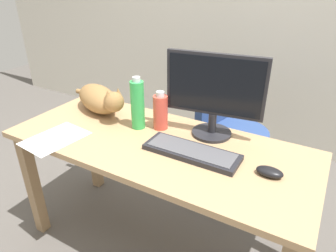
{
  "coord_description": "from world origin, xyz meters",
  "views": [
    {
      "loc": [
        0.69,
        -1.09,
        1.45
      ],
      "look_at": [
        0.02,
        0.07,
        0.76
      ],
      "focal_mm": 32.48,
      "sensor_mm": 36.0,
      "label": 1
    }
  ],
  "objects_px": {
    "monitor": "(214,93)",
    "keyboard": "(192,152)",
    "office_chair": "(228,142)",
    "cat": "(100,99)",
    "water_bottle": "(160,112)",
    "spray_bottle": "(138,105)",
    "computer_mouse": "(270,172)"
  },
  "relations": [
    {
      "from": "monitor",
      "to": "keyboard",
      "type": "xyz_separation_m",
      "value": [
        -0.0,
        -0.22,
        -0.21
      ]
    },
    {
      "from": "office_chair",
      "to": "keyboard",
      "type": "height_order",
      "value": "office_chair"
    },
    {
      "from": "cat",
      "to": "water_bottle",
      "type": "xyz_separation_m",
      "value": [
        0.42,
        -0.0,
        0.01
      ]
    },
    {
      "from": "cat",
      "to": "water_bottle",
      "type": "relative_size",
      "value": 2.75
    },
    {
      "from": "monitor",
      "to": "water_bottle",
      "type": "relative_size",
      "value": 2.34
    },
    {
      "from": "cat",
      "to": "spray_bottle",
      "type": "xyz_separation_m",
      "value": [
        0.31,
        -0.06,
        0.05
      ]
    },
    {
      "from": "monitor",
      "to": "keyboard",
      "type": "bearing_deg",
      "value": -91.03
    },
    {
      "from": "computer_mouse",
      "to": "spray_bottle",
      "type": "relative_size",
      "value": 0.39
    },
    {
      "from": "office_chair",
      "to": "computer_mouse",
      "type": "bearing_deg",
      "value": -60.46
    },
    {
      "from": "monitor",
      "to": "keyboard",
      "type": "height_order",
      "value": "monitor"
    },
    {
      "from": "office_chair",
      "to": "cat",
      "type": "bearing_deg",
      "value": -137.16
    },
    {
      "from": "keyboard",
      "to": "cat",
      "type": "distance_m",
      "value": 0.7
    },
    {
      "from": "water_bottle",
      "to": "spray_bottle",
      "type": "height_order",
      "value": "spray_bottle"
    },
    {
      "from": "office_chair",
      "to": "spray_bottle",
      "type": "distance_m",
      "value": 0.83
    },
    {
      "from": "office_chair",
      "to": "keyboard",
      "type": "relative_size",
      "value": 2.03
    },
    {
      "from": "keyboard",
      "to": "water_bottle",
      "type": "xyz_separation_m",
      "value": [
        -0.26,
        0.15,
        0.08
      ]
    },
    {
      "from": "monitor",
      "to": "computer_mouse",
      "type": "relative_size",
      "value": 4.35
    },
    {
      "from": "keyboard",
      "to": "spray_bottle",
      "type": "height_order",
      "value": "spray_bottle"
    },
    {
      "from": "office_chair",
      "to": "monitor",
      "type": "bearing_deg",
      "value": -82.77
    },
    {
      "from": "office_chair",
      "to": "cat",
      "type": "relative_size",
      "value": 1.59
    },
    {
      "from": "spray_bottle",
      "to": "office_chair",
      "type": "bearing_deg",
      "value": 64.19
    },
    {
      "from": "computer_mouse",
      "to": "cat",
      "type": "bearing_deg",
      "value": 171.9
    },
    {
      "from": "computer_mouse",
      "to": "water_bottle",
      "type": "bearing_deg",
      "value": 166.85
    },
    {
      "from": "office_chair",
      "to": "keyboard",
      "type": "distance_m",
      "value": 0.8
    },
    {
      "from": "water_bottle",
      "to": "spray_bottle",
      "type": "xyz_separation_m",
      "value": [
        -0.11,
        -0.05,
        0.04
      ]
    },
    {
      "from": "computer_mouse",
      "to": "spray_bottle",
      "type": "height_order",
      "value": "spray_bottle"
    },
    {
      "from": "water_bottle",
      "to": "keyboard",
      "type": "bearing_deg",
      "value": -30.99
    },
    {
      "from": "monitor",
      "to": "cat",
      "type": "bearing_deg",
      "value": -174.56
    },
    {
      "from": "cat",
      "to": "monitor",
      "type": "bearing_deg",
      "value": 5.44
    },
    {
      "from": "keyboard",
      "to": "spray_bottle",
      "type": "distance_m",
      "value": 0.4
    },
    {
      "from": "keyboard",
      "to": "cat",
      "type": "bearing_deg",
      "value": 166.74
    },
    {
      "from": "office_chair",
      "to": "spray_bottle",
      "type": "xyz_separation_m",
      "value": [
        -0.3,
        -0.63,
        0.45
      ]
    }
  ]
}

